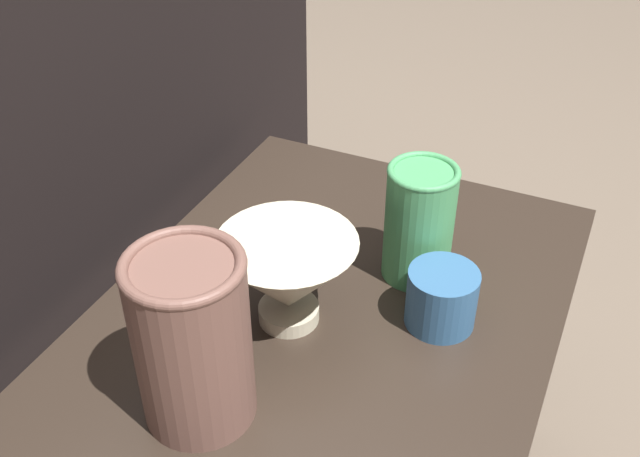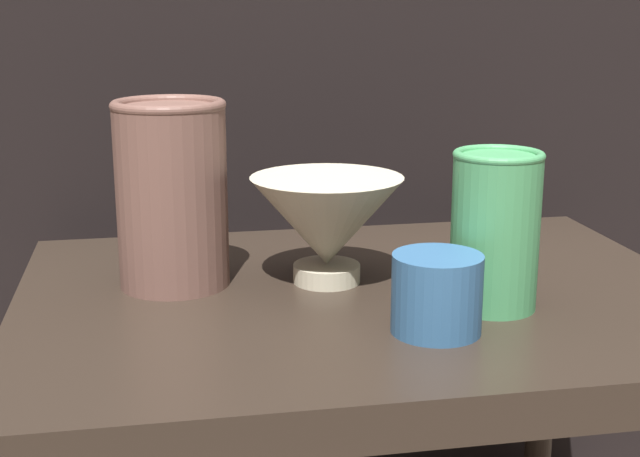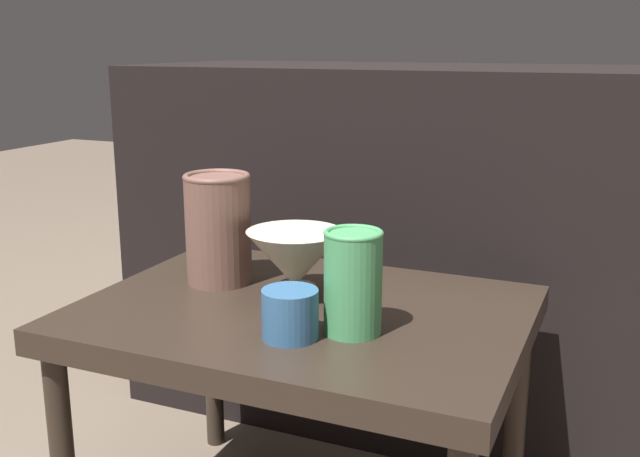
# 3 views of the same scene
# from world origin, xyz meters

# --- Properties ---
(table) EXTENTS (0.67, 0.50, 0.42)m
(table) POSITION_xyz_m (0.00, 0.00, 0.37)
(table) COLOR #2D231C
(table) RESTS_ON ground_plane
(couch_backdrop) EXTENTS (1.17, 0.50, 0.76)m
(couch_backdrop) POSITION_xyz_m (0.00, 0.55, 0.38)
(couch_backdrop) COLOR black
(couch_backdrop) RESTS_ON ground_plane
(bowl) EXTENTS (0.15, 0.15, 0.11)m
(bowl) POSITION_xyz_m (-0.03, 0.03, 0.48)
(bowl) COLOR beige
(bowl) RESTS_ON table
(vase_textured_left) EXTENTS (0.11, 0.11, 0.19)m
(vase_textured_left) POSITION_xyz_m (-0.18, 0.06, 0.51)
(vase_textured_left) COLOR brown
(vase_textured_left) RESTS_ON table
(vase_colorful_right) EXTENTS (0.08, 0.08, 0.15)m
(vase_colorful_right) POSITION_xyz_m (0.11, -0.07, 0.49)
(vase_colorful_right) COLOR #47995B
(vase_colorful_right) RESTS_ON table
(cup) EXTENTS (0.08, 0.08, 0.07)m
(cup) POSITION_xyz_m (0.04, -0.12, 0.45)
(cup) COLOR #33608E
(cup) RESTS_ON table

